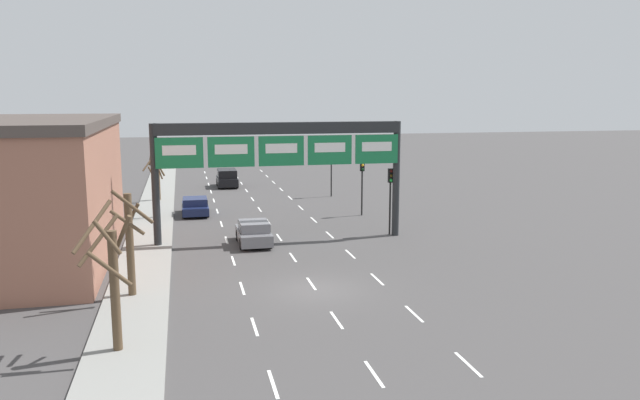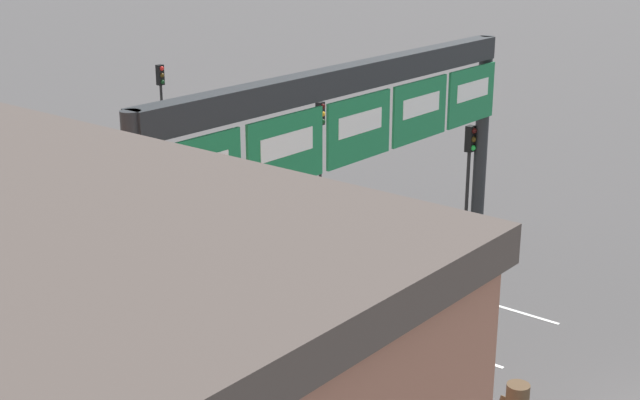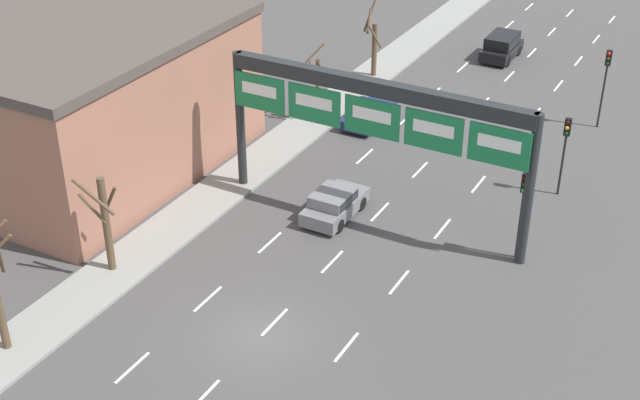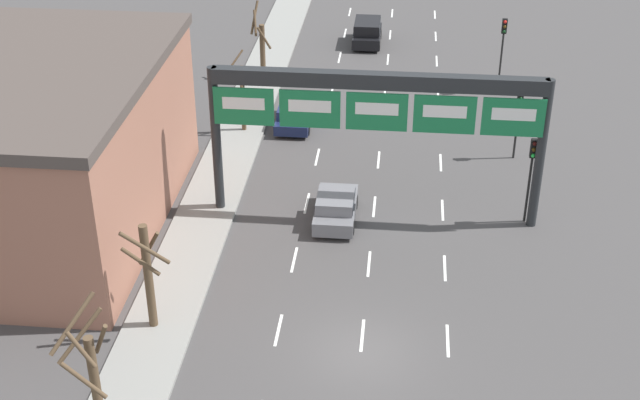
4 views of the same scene
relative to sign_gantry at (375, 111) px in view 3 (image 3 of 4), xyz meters
name	(u,v)px [view 3 (image 3 of 4)]	position (x,y,z in m)	size (l,w,h in m)	color
ground_plane	(262,336)	(0.00, -10.01, -5.84)	(220.00, 220.00, 0.00)	#474444
sidewalk_left	(106,279)	(-8.00, -10.01, -5.77)	(2.80, 110.00, 0.15)	gray
lane_dashes	(401,190)	(0.00, 3.49, -5.84)	(6.72, 67.00, 0.01)	white
sign_gantry	(375,111)	(0.00, 0.00, 0.00)	(15.25, 0.70, 7.30)	#232628
building_near	(84,98)	(-15.85, -1.84, -1.98)	(12.34, 16.11, 7.70)	#9E6651
car_grey	(334,203)	(-1.76, -0.49, -5.07)	(1.91, 3.98, 1.44)	slate
suv_black	(502,45)	(-1.59, 23.88, -4.89)	(1.95, 3.99, 1.72)	black
car_navy	(368,113)	(-4.99, 9.79, -5.13)	(1.96, 3.99, 1.33)	#19234C
traffic_light_near_gantry	(523,198)	(7.12, 0.32, -2.76)	(0.30, 0.35, 4.29)	black
traffic_light_mid_block	(606,73)	(7.00, 15.95, -2.46)	(0.30, 0.35, 4.74)	black
traffic_light_far_end	(566,141)	(7.19, 6.94, -2.80)	(0.30, 0.35, 4.23)	black
tree_bare_closest	(105,220)	(-8.18, -9.39, -3.14)	(1.82, 1.62, 4.89)	brown
tree_bare_third	(374,44)	(-7.92, 16.54, -3.52)	(1.35, 1.34, 4.90)	brown
tree_bare_furthest	(318,85)	(-7.77, 8.74, -3.49)	(1.44, 1.44, 4.48)	brown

